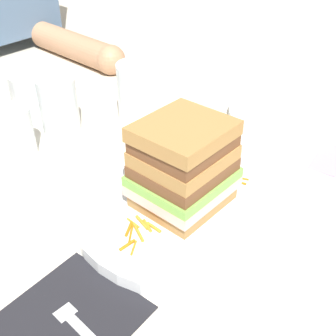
{
  "coord_description": "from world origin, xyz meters",
  "views": [
    {
      "loc": [
        -0.32,
        -0.28,
        0.38
      ],
      "look_at": [
        0.02,
        0.03,
        0.06
      ],
      "focal_mm": 47.07,
      "sensor_mm": 36.0,
      "label": 1
    }
  ],
  "objects": [
    {
      "name": "carrot_shred_8",
      "position": [
        -0.07,
        0.01,
        0.02
      ],
      "size": [
        0.02,
        0.02,
        0.0
      ],
      "primitive_type": "cylinder",
      "rotation": [
        0.0,
        1.57,
        3.67
      ],
      "color": "orange",
      "rests_on": "main_plate"
    },
    {
      "name": "carrot_shred_5",
      "position": [
        -0.07,
        0.01,
        0.02
      ],
      "size": [
        0.03,
        0.02,
        0.0
      ],
      "primitive_type": "cylinder",
      "rotation": [
        0.0,
        1.57,
        0.66
      ],
      "color": "orange",
      "rests_on": "main_plate"
    },
    {
      "name": "carrot_shred_2",
      "position": [
        -0.04,
        -0.01,
        0.02
      ],
      "size": [
        0.0,
        0.02,
        0.0
      ],
      "primitive_type": "cylinder",
      "rotation": [
        0.0,
        1.57,
        1.55
      ],
      "color": "orange",
      "rests_on": "main_plate"
    },
    {
      "name": "carrot_shred_6",
      "position": [
        -0.06,
        0.0,
        0.02
      ],
      "size": [
        0.02,
        0.03,
        0.0
      ],
      "primitive_type": "cylinder",
      "rotation": [
        0.0,
        1.57,
        1.13
      ],
      "color": "orange",
      "rests_on": "main_plate"
    },
    {
      "name": "carrot_shred_1",
      "position": [
        -0.05,
        0.01,
        0.02
      ],
      "size": [
        0.01,
        0.03,
        0.0
      ],
      "primitive_type": "cylinder",
      "rotation": [
        0.0,
        1.57,
        1.31
      ],
      "color": "orange",
      "rests_on": "main_plate"
    },
    {
      "name": "carrot_shred_0",
      "position": [
        -0.05,
        0.0,
        0.02
      ],
      "size": [
        0.01,
        0.02,
        0.0
      ],
      "primitive_type": "cylinder",
      "rotation": [
        0.0,
        1.57,
        4.31
      ],
      "color": "orange",
      "rests_on": "main_plate"
    },
    {
      "name": "fork",
      "position": [
        -0.18,
        -0.04,
        0.0
      ],
      "size": [
        0.02,
        0.17,
        0.0
      ],
      "color": "silver",
      "rests_on": "napkin_dark"
    },
    {
      "name": "empty_tumbler_2",
      "position": [
        0.04,
        0.29,
        0.05
      ],
      "size": [
        0.06,
        0.06,
        0.09
      ],
      "primitive_type": "cylinder",
      "color": "silver",
      "rests_on": "ground_plane"
    },
    {
      "name": "sandwich",
      "position": [
        0.02,
        -0.0,
        0.07
      ],
      "size": [
        0.11,
        0.1,
        0.11
      ],
      "color": "#A87A42",
      "rests_on": "main_plate"
    },
    {
      "name": "carrot_shred_10",
      "position": [
        0.1,
        -0.02,
        0.02
      ],
      "size": [
        0.01,
        0.03,
        0.0
      ],
      "primitive_type": "cylinder",
      "rotation": [
        0.0,
        1.57,
        1.95
      ],
      "color": "orange",
      "rests_on": "main_plate"
    },
    {
      "name": "knife",
      "position": [
        0.2,
        -0.02,
        0.0
      ],
      "size": [
        0.03,
        0.2,
        0.0
      ],
      "color": "silver",
      "rests_on": "ground_plane"
    },
    {
      "name": "juice_glass",
      "position": [
        0.15,
        0.21,
        0.05
      ],
      "size": [
        0.07,
        0.07,
        0.1
      ],
      "color": "white",
      "rests_on": "ground_plane"
    },
    {
      "name": "main_plate",
      "position": [
        0.02,
        -0.0,
        0.01
      ],
      "size": [
        0.28,
        0.28,
        0.02
      ],
      "primitive_type": "cylinder",
      "color": "white",
      "rests_on": "ground_plane"
    },
    {
      "name": "empty_tumbler_1",
      "position": [
        0.05,
        0.38,
        0.04
      ],
      "size": [
        0.07,
        0.07,
        0.07
      ],
      "primitive_type": "cylinder",
      "color": "silver",
      "rests_on": "ground_plane"
    },
    {
      "name": "carrot_shred_11",
      "position": [
        0.11,
        0.0,
        0.02
      ],
      "size": [
        0.02,
        0.03,
        0.0
      ],
      "primitive_type": "cylinder",
      "rotation": [
        0.0,
        1.57,
        2.0
      ],
      "color": "orange",
      "rests_on": "main_plate"
    },
    {
      "name": "carrot_shred_12",
      "position": [
        0.1,
        -0.03,
        0.02
      ],
      "size": [
        0.01,
        0.03,
        0.0
      ],
      "primitive_type": "cylinder",
      "rotation": [
        0.0,
        1.57,
        4.97
      ],
      "color": "orange",
      "rests_on": "main_plate"
    },
    {
      "name": "carrot_shred_14",
      "position": [
        0.08,
        0.01,
        0.02
      ],
      "size": [
        0.03,
        0.02,
        0.0
      ],
      "primitive_type": "cylinder",
      "rotation": [
        0.0,
        1.57,
        5.82
      ],
      "color": "orange",
      "rests_on": "main_plate"
    },
    {
      "name": "carrot_shred_4",
      "position": [
        -0.08,
        -0.01,
        0.02
      ],
      "size": [
        0.02,
        0.01,
        0.0
      ],
      "primitive_type": "cylinder",
      "rotation": [
        0.0,
        1.57,
        0.56
      ],
      "color": "orange",
      "rests_on": "main_plate"
    },
    {
      "name": "ground_plane",
      "position": [
        0.0,
        0.0,
        0.0
      ],
      "size": [
        3.0,
        3.0,
        0.0
      ],
      "primitive_type": "plane",
      "color": "beige"
    },
    {
      "name": "carrot_shred_3",
      "position": [
        -0.09,
        -0.01,
        0.02
      ],
      "size": [
        0.02,
        0.0,
        0.0
      ],
      "primitive_type": "cylinder",
      "rotation": [
        0.0,
        1.57,
        3.09
      ],
      "color": "orange",
      "rests_on": "main_plate"
    },
    {
      "name": "napkin_dark",
      "position": [
        -0.18,
        -0.02,
        0.0
      ],
      "size": [
        0.14,
        0.13,
        0.0
      ],
      "primitive_type": "cube",
      "rotation": [
        0.0,
        0.0,
        0.07
      ],
      "color": "black",
      "rests_on": "ground_plane"
    },
    {
      "name": "carrot_shred_13",
      "position": [
        0.08,
        -0.02,
        0.02
      ],
      "size": [
        0.02,
        0.02,
        0.0
      ],
      "primitive_type": "cylinder",
      "rotation": [
        0.0,
        1.57,
        3.98
      ],
      "color": "orange",
      "rests_on": "main_plate"
    },
    {
      "name": "empty_tumbler_0",
      "position": [
        -0.05,
        0.28,
        0.04
      ],
      "size": [
        0.06,
        0.06,
        0.08
      ],
      "primitive_type": "cylinder",
      "color": "silver",
      "rests_on": "ground_plane"
    },
    {
      "name": "side_plate",
      "position": [
        0.32,
        0.04,
        0.01
      ],
      "size": [
        0.18,
        0.18,
        0.02
      ],
      "primitive_type": "cylinder",
      "color": "white",
      "rests_on": "ground_plane"
    },
    {
      "name": "carrot_shred_7",
      "position": [
        -0.06,
        0.02,
        0.02
      ],
      "size": [
        0.0,
        0.02,
        0.0
      ],
      "primitive_type": "cylinder",
      "rotation": [
        0.0,
        1.57,
        1.51
      ],
      "color": "orange",
      "rests_on": "main_plate"
    },
    {
      "name": "carrot_shred_9",
      "position": [
        0.07,
        0.0,
        0.02
      ],
      "size": [
        0.02,
        0.03,
        0.0
      ],
      "primitive_type": "cylinder",
      "rotation": [
        0.0,
        1.57,
        1.05
      ],
      "color": "orange",
      "rests_on": "main_plate"
    }
  ]
}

